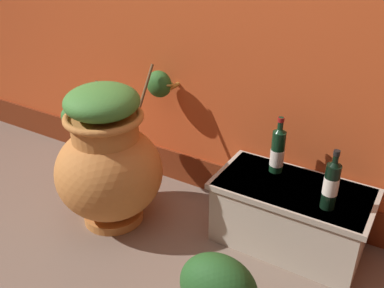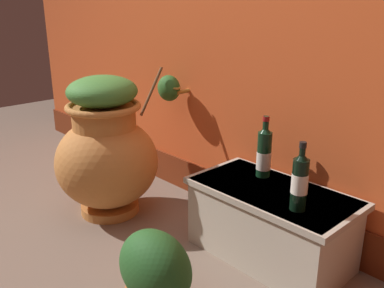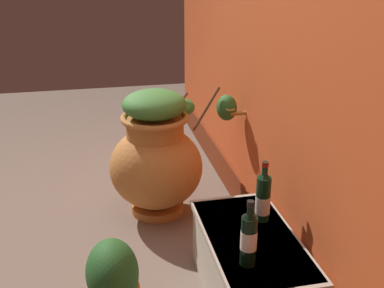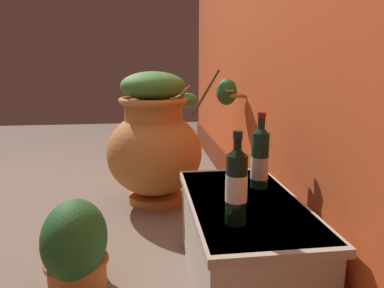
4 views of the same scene
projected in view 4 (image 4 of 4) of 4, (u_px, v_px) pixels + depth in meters
ground_plane at (49, 236)px, 1.81m from camera, size 7.00×7.00×0.00m
terracotta_urn at (156, 141)px, 2.20m from camera, size 0.67×0.80×0.83m
stone_ledge at (243, 240)px, 1.37m from camera, size 0.79×0.42×0.36m
wine_bottle_left at (260, 157)px, 1.45m from camera, size 0.07×0.07×0.31m
wine_bottle_middle at (236, 183)px, 1.11m from camera, size 0.07×0.07×0.30m
potted_shrub at (75, 246)px, 1.37m from camera, size 0.34×0.25×0.35m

